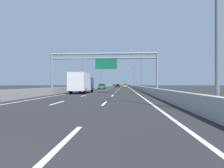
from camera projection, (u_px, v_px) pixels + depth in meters
ground_plane at (119, 87)px, 100.94m from camera, size 260.00×260.00×0.00m
lane_dash_left_1 at (57, 103)px, 13.77m from camera, size 0.16×3.00×0.01m
lane_dash_left_2 at (84, 96)px, 22.75m from camera, size 0.16×3.00×0.01m
lane_dash_left_3 at (95, 92)px, 31.73m from camera, size 0.16×3.00×0.01m
lane_dash_left_4 at (102, 90)px, 40.71m from camera, size 0.16×3.00×0.01m
lane_dash_left_5 at (106, 89)px, 49.69m from camera, size 0.16×3.00×0.01m
lane_dash_left_6 at (109, 89)px, 58.67m from camera, size 0.16×3.00×0.01m
lane_dash_left_7 at (111, 88)px, 67.65m from camera, size 0.16×3.00×0.01m
lane_dash_left_8 at (112, 88)px, 76.62m from camera, size 0.16×3.00×0.01m
lane_dash_left_9 at (114, 87)px, 85.60m from camera, size 0.16×3.00×0.01m
lane_dash_left_10 at (115, 87)px, 94.58m from camera, size 0.16×3.00×0.01m
lane_dash_left_11 at (116, 87)px, 103.56m from camera, size 0.16×3.00×0.01m
lane_dash_left_12 at (116, 86)px, 112.54m from camera, size 0.16×3.00×0.01m
lane_dash_left_13 at (117, 86)px, 121.52m from camera, size 0.16×3.00×0.01m
lane_dash_left_14 at (117, 86)px, 130.50m from camera, size 0.16×3.00×0.01m
lane_dash_left_15 at (118, 86)px, 139.47m from camera, size 0.16×3.00×0.01m
lane_dash_left_16 at (118, 86)px, 148.45m from camera, size 0.16×3.00×0.01m
lane_dash_left_17 at (119, 86)px, 157.43m from camera, size 0.16×3.00×0.01m
lane_dash_right_0 at (65, 141)px, 4.55m from camera, size 0.16×3.00×0.01m
lane_dash_right_1 at (105, 103)px, 13.53m from camera, size 0.16×3.00×0.01m
lane_dash_right_2 at (112, 96)px, 22.50m from camera, size 0.16×3.00×0.01m
lane_dash_right_3 at (116, 92)px, 31.48m from camera, size 0.16×3.00×0.01m
lane_dash_right_4 at (118, 91)px, 40.46m from camera, size 0.16×3.00×0.01m
lane_dash_right_5 at (119, 89)px, 49.44m from camera, size 0.16×3.00×0.01m
lane_dash_right_6 at (120, 89)px, 58.42m from camera, size 0.16×3.00×0.01m
lane_dash_right_7 at (120, 88)px, 67.40m from camera, size 0.16×3.00×0.01m
lane_dash_right_8 at (121, 88)px, 76.38m from camera, size 0.16×3.00×0.01m
lane_dash_right_9 at (121, 87)px, 85.35m from camera, size 0.16×3.00×0.01m
lane_dash_right_10 at (122, 87)px, 94.33m from camera, size 0.16×3.00×0.01m
lane_dash_right_11 at (122, 87)px, 103.31m from camera, size 0.16×3.00×0.01m
lane_dash_right_12 at (122, 86)px, 112.29m from camera, size 0.16×3.00×0.01m
lane_dash_right_13 at (122, 86)px, 121.27m from camera, size 0.16×3.00×0.01m
lane_dash_right_14 at (122, 86)px, 130.25m from camera, size 0.16×3.00×0.01m
lane_dash_right_15 at (123, 86)px, 139.23m from camera, size 0.16×3.00×0.01m
lane_dash_right_16 at (123, 86)px, 148.21m from camera, size 0.16×3.00×0.01m
lane_dash_right_17 at (123, 86)px, 157.18m from camera, size 0.16×3.00×0.01m
edge_line_left at (107, 87)px, 89.33m from camera, size 0.16×176.00×0.01m
edge_line_right at (129, 87)px, 88.61m from camera, size 0.16×176.00×0.01m
barrier_left at (108, 86)px, 111.39m from camera, size 0.45×220.00×0.95m
barrier_right at (130, 86)px, 110.44m from camera, size 0.45×220.00×0.95m
sign_gantry at (104, 62)px, 28.34m from camera, size 16.92×0.36×6.36m
streetlamp_right_near at (212, 1)px, 8.65m from camera, size 2.58×0.28×9.50m
streetlamp_left_mid at (84, 69)px, 48.09m from camera, size 2.58×0.28×9.50m
streetlamp_right_mid at (141, 69)px, 47.06m from camera, size 2.58×0.28×9.50m
streetlamp_left_far at (102, 76)px, 86.50m from camera, size 2.58×0.28×9.50m
streetlamp_right_far at (133, 76)px, 85.47m from camera, size 2.58×0.28×9.50m
red_car at (114, 85)px, 124.04m from camera, size 1.71×4.39×1.37m
yellow_car at (125, 86)px, 85.95m from camera, size 1.82×4.19×1.50m
orange_car at (125, 85)px, 140.20m from camera, size 1.83×4.17×1.45m
black_car at (118, 86)px, 84.64m from camera, size 1.84×4.46×1.48m
green_car at (102, 86)px, 53.34m from camera, size 1.87×4.30×1.51m
box_truck at (82, 82)px, 28.90m from camera, size 2.40×7.94×3.15m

